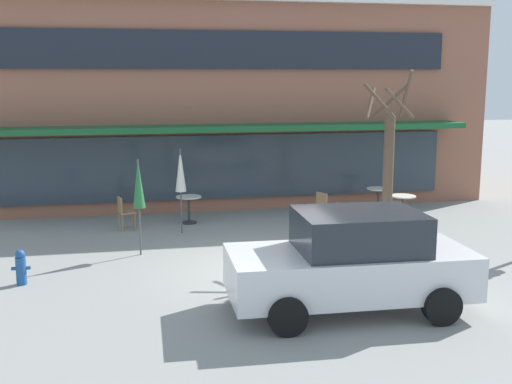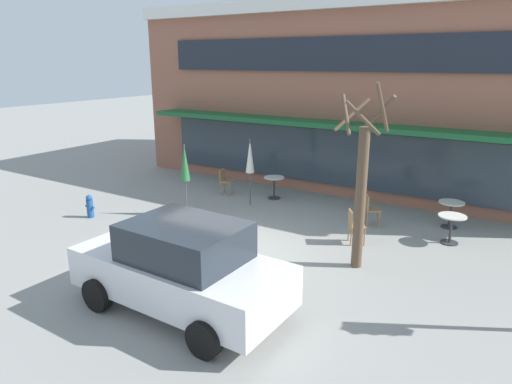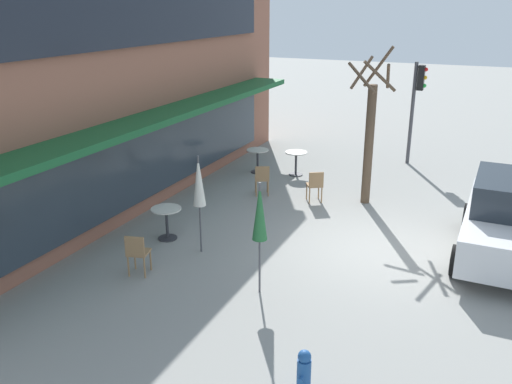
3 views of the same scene
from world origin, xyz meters
The scene contains 14 objects.
ground_plane centered at (0.00, 0.00, 0.00)m, with size 80.00×80.00×0.00m, color gray.
building_facade centered at (0.00, 9.96, 3.31)m, with size 16.58×9.10×6.63m.
cafe_table_near_wall centered at (4.46, 3.47, 0.52)m, with size 0.70×0.70×0.76m.
cafe_table_streetside centered at (4.23, 4.70, 0.52)m, with size 0.70×0.70×0.76m.
cafe_table_by_tree centered at (-1.40, 4.52, 0.52)m, with size 0.70×0.70×0.76m.
patio_umbrella_green_folded centered at (-2.78, 1.58, 1.63)m, with size 0.28×0.28×2.20m.
patio_umbrella_cream_folded centered at (-1.69, 3.46, 1.63)m, with size 0.28×0.28×2.20m.
cafe_chair_0 centered at (2.33, 2.15, 0.53)m, with size 0.55×0.55×0.89m.
cafe_chair_1 centered at (2.25, 3.70, 0.53)m, with size 0.54×0.54×0.89m.
cafe_chair_2 centered at (-3.15, 4.09, 0.53)m, with size 0.49×0.49×0.89m.
parked_sedan centered at (0.76, -2.70, 0.88)m, with size 4.24×2.09×1.76m.
street_tree centered at (2.88, 0.87, 1.91)m, with size 1.23×1.28×4.18m.
traffic_light_pole centered at (7.27, 0.33, 2.30)m, with size 0.26×0.44×3.40m.
fire_hydrant centered at (-5.13, -0.11, 0.35)m, with size 0.36×0.20×0.71m.
Camera 3 is at (-11.14, -2.04, 5.23)m, focal length 38.00 mm.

